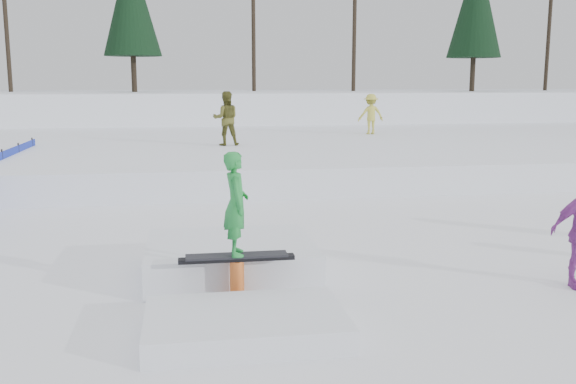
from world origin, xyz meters
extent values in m
plane|color=white|center=(0.00, 0.00, 0.00)|extent=(120.00, 120.00, 0.00)
cube|color=white|center=(0.00, 30.00, 1.20)|extent=(60.00, 14.00, 2.40)
cube|color=white|center=(0.00, 16.00, 0.40)|extent=(50.00, 18.00, 0.80)
cylinder|color=black|center=(-6.50, 10.40, 0.55)|extent=(0.05, 0.05, 1.10)
cylinder|color=black|center=(-6.50, 12.30, 0.55)|extent=(0.05, 0.05, 1.10)
cylinder|color=black|center=(-6.50, 14.20, 0.55)|extent=(0.05, 0.05, 1.10)
cylinder|color=black|center=(-11.00, 30.00, 7.40)|extent=(0.24, 0.24, 10.00)
cylinder|color=black|center=(-4.00, 28.50, 3.40)|extent=(0.30, 0.30, 2.00)
cone|color=black|center=(-4.00, 28.50, 7.38)|extent=(3.20, 3.20, 5.95)
cylinder|color=black|center=(3.00, 30.50, 7.15)|extent=(0.24, 0.24, 9.50)
cylinder|color=black|center=(9.00, 29.50, 6.40)|extent=(0.24, 0.24, 8.00)
cylinder|color=black|center=(16.00, 28.00, 3.40)|extent=(0.30, 0.30, 2.00)
cone|color=black|center=(16.00, 28.00, 7.55)|extent=(3.20, 3.20, 6.30)
cylinder|color=black|center=(22.00, 30.00, 7.65)|extent=(0.24, 0.24, 10.50)
imported|color=#504F1D|center=(0.16, 13.46, 1.74)|extent=(0.92, 0.72, 1.88)
imported|color=gold|center=(6.53, 17.31, 1.65)|extent=(1.11, 0.65, 1.69)
cube|color=white|center=(-0.62, 0.79, 0.27)|extent=(2.60, 2.20, 0.54)
cube|color=white|center=(-0.62, -1.71, 0.15)|extent=(2.40, 1.60, 0.30)
cylinder|color=orange|center=(-0.62, -0.51, 0.03)|extent=(0.44, 0.44, 0.06)
cylinder|color=orange|center=(-0.62, -0.51, 0.30)|extent=(0.20, 0.20, 0.60)
cube|color=black|center=(-0.62, -0.51, 0.63)|extent=(1.60, 0.16, 0.06)
cube|color=black|center=(-0.62, -0.51, 0.68)|extent=(1.40, 0.28, 0.03)
imported|color=#1F8F38|center=(-0.62, -0.51, 1.40)|extent=(0.34, 0.52, 1.42)
camera|label=1|loc=(-1.29, -9.05, 3.05)|focal=40.00mm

